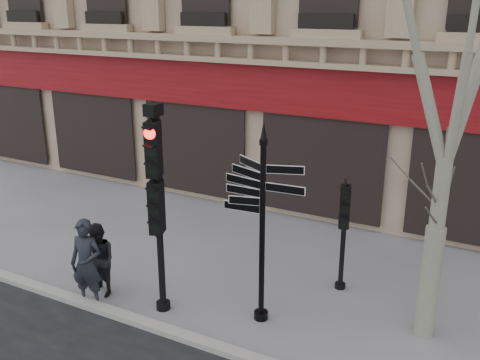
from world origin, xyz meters
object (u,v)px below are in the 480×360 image
object	(u,v)px
pedestrian_b	(99,260)
traffic_signal_main	(157,185)
fingerpost	(263,191)
plane_tree	(465,5)
pedestrian_a	(86,264)
traffic_signal_secondary	(345,218)

from	to	relation	value
pedestrian_b	traffic_signal_main	bearing A→B (deg)	20.07
fingerpost	plane_tree	distance (m)	4.34
pedestrian_a	traffic_signal_secondary	bearing A→B (deg)	23.19
traffic_signal_secondary	plane_tree	size ratio (longest dim) A/B	0.28
plane_tree	pedestrian_a	distance (m)	8.07
traffic_signal_main	pedestrian_a	xyz separation A→B (m)	(-1.39, -0.56, -1.68)
fingerpost	pedestrian_a	bearing A→B (deg)	-155.07
fingerpost	pedestrian_a	xyz separation A→B (m)	(-3.26, -1.16, -1.70)
traffic_signal_main	plane_tree	xyz separation A→B (m)	(4.71, 1.54, 3.16)
fingerpost	pedestrian_b	bearing A→B (deg)	-161.99
traffic_signal_main	pedestrian_a	distance (m)	2.25
traffic_signal_main	traffic_signal_secondary	size ratio (longest dim) A/B	1.77
traffic_signal_main	plane_tree	size ratio (longest dim) A/B	0.50
plane_tree	pedestrian_a	world-z (taller)	plane_tree
fingerpost	traffic_signal_secondary	size ratio (longest dim) A/B	1.68
plane_tree	pedestrian_b	bearing A→B (deg)	-164.62
pedestrian_a	pedestrian_b	bearing A→B (deg)	88.22
pedestrian_b	pedestrian_a	bearing A→B (deg)	-65.68
traffic_signal_secondary	pedestrian_b	size ratio (longest dim) A/B	1.48
plane_tree	pedestrian_a	bearing A→B (deg)	-160.94
traffic_signal_main	pedestrian_a	world-z (taller)	traffic_signal_main
traffic_signal_secondary	plane_tree	world-z (taller)	plane_tree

